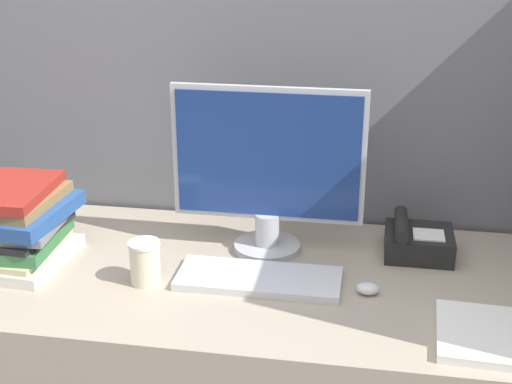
% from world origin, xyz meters
% --- Properties ---
extents(cubicle_panel_rear, '(1.96, 0.04, 1.57)m').
position_xyz_m(cubicle_panel_rear, '(0.00, 0.77, 0.79)').
color(cubicle_panel_rear, slate).
rests_on(cubicle_panel_rear, ground_plane).
extents(monitor, '(0.52, 0.18, 0.46)m').
position_xyz_m(monitor, '(0.03, 0.51, 0.96)').
color(monitor, '#B7B7BC').
rests_on(monitor, desk).
extents(keyboard, '(0.41, 0.16, 0.02)m').
position_xyz_m(keyboard, '(0.03, 0.32, 0.74)').
color(keyboard, silver).
rests_on(keyboard, desk).
extents(mouse, '(0.06, 0.04, 0.03)m').
position_xyz_m(mouse, '(0.31, 0.31, 0.75)').
color(mouse, silver).
rests_on(mouse, desk).
extents(coffee_cup, '(0.08, 0.08, 0.11)m').
position_xyz_m(coffee_cup, '(-0.25, 0.27, 0.79)').
color(coffee_cup, beige).
rests_on(coffee_cup, desk).
extents(book_stack, '(0.27, 0.31, 0.21)m').
position_xyz_m(book_stack, '(-0.61, 0.34, 0.84)').
color(book_stack, silver).
rests_on(book_stack, desk).
extents(desk_telephone, '(0.18, 0.18, 0.10)m').
position_xyz_m(desk_telephone, '(0.43, 0.55, 0.77)').
color(desk_telephone, black).
rests_on(desk_telephone, desk).
extents(paper_pile, '(0.24, 0.25, 0.02)m').
position_xyz_m(paper_pile, '(0.58, 0.15, 0.74)').
color(paper_pile, white).
rests_on(paper_pile, desk).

